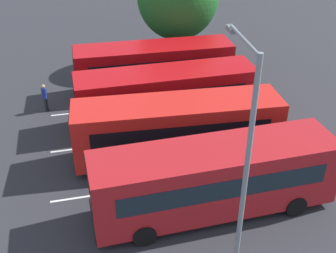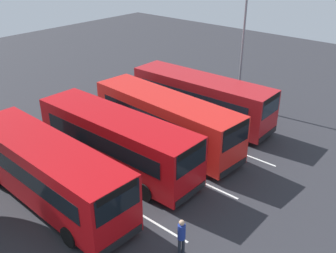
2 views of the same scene
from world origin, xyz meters
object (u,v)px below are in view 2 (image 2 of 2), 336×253
(pedestrian, at_px, (182,235))
(bus_center_left, at_px, (117,140))
(bus_far_left, at_px, (48,171))
(street_lamp, at_px, (241,42))
(bus_center_right, at_px, (166,119))
(bus_far_right, at_px, (201,98))

(pedestrian, bearing_deg, bus_center_left, 10.01)
(bus_center_left, distance_m, pedestrian, 7.47)
(bus_far_left, xyz_separation_m, pedestrian, (7.03, 1.35, -0.68))
(bus_far_left, xyz_separation_m, street_lamp, (0.52, 15.86, 3.27))
(bus_center_right, height_order, pedestrian, bus_center_right)
(bus_center_right, xyz_separation_m, bus_far_right, (-0.48, 4.24, 0.00))
(bus_center_right, relative_size, bus_far_right, 1.01)
(bus_center_right, bearing_deg, street_lamp, 93.20)
(bus_far_left, bearing_deg, street_lamp, 89.52)
(bus_center_right, bearing_deg, bus_far_right, 100.17)
(bus_far_left, distance_m, bus_center_left, 4.20)
(bus_center_right, distance_m, bus_far_right, 4.26)
(bus_center_left, xyz_separation_m, pedestrian, (6.87, -2.85, -0.68))
(bus_center_left, relative_size, bus_far_right, 1.00)
(bus_far_left, height_order, bus_center_right, same)
(bus_center_right, xyz_separation_m, street_lamp, (0.07, 7.95, 3.27))
(pedestrian, relative_size, street_lamp, 0.20)
(bus_far_left, distance_m, bus_far_right, 12.15)
(bus_center_left, bearing_deg, bus_far_right, 90.75)
(bus_far_right, distance_m, street_lamp, 4.98)
(bus_center_left, bearing_deg, street_lamp, 87.61)
(bus_far_left, height_order, street_lamp, street_lamp)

